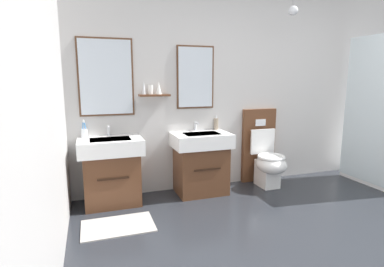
{
  "coord_description": "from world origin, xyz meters",
  "views": [
    {
      "loc": [
        -2.13,
        -1.59,
        1.4
      ],
      "look_at": [
        -1.0,
        1.76,
        0.77
      ],
      "focal_mm": 28.72,
      "sensor_mm": 36.0,
      "label": 1
    }
  ],
  "objects_px": {
    "toilet": "(265,157)",
    "shower_tray": "(384,153)",
    "vanity_sink_left": "(112,169)",
    "vanity_sink_right": "(201,161)",
    "soap_dispenser": "(216,124)",
    "toothbrush_cup": "(84,132)"
  },
  "relations": [
    {
      "from": "vanity_sink_right",
      "to": "soap_dispenser",
      "type": "distance_m",
      "value": 0.54
    },
    {
      "from": "toilet",
      "to": "shower_tray",
      "type": "xyz_separation_m",
      "value": [
        1.56,
        -0.45,
        0.03
      ]
    },
    {
      "from": "toilet",
      "to": "vanity_sink_left",
      "type": "bearing_deg",
      "value": -179.7
    },
    {
      "from": "soap_dispenser",
      "to": "shower_tray",
      "type": "distance_m",
      "value": 2.32
    },
    {
      "from": "toothbrush_cup",
      "to": "shower_tray",
      "type": "bearing_deg",
      "value": -9.13
    },
    {
      "from": "vanity_sink_left",
      "to": "toilet",
      "type": "relative_size",
      "value": 0.75
    },
    {
      "from": "vanity_sink_left",
      "to": "shower_tray",
      "type": "xyz_separation_m",
      "value": [
        3.54,
        -0.44,
        0.01
      ]
    },
    {
      "from": "vanity_sink_right",
      "to": "toothbrush_cup",
      "type": "height_order",
      "value": "toothbrush_cup"
    },
    {
      "from": "toilet",
      "to": "vanity_sink_right",
      "type": "bearing_deg",
      "value": -179.34
    },
    {
      "from": "vanity_sink_left",
      "to": "toothbrush_cup",
      "type": "bearing_deg",
      "value": 147.23
    },
    {
      "from": "vanity_sink_right",
      "to": "toilet",
      "type": "height_order",
      "value": "toilet"
    },
    {
      "from": "toothbrush_cup",
      "to": "shower_tray",
      "type": "distance_m",
      "value": 3.88
    },
    {
      "from": "vanity_sink_right",
      "to": "toilet",
      "type": "bearing_deg",
      "value": 0.66
    },
    {
      "from": "toilet",
      "to": "shower_tray",
      "type": "distance_m",
      "value": 1.63
    },
    {
      "from": "toilet",
      "to": "soap_dispenser",
      "type": "distance_m",
      "value": 0.8
    },
    {
      "from": "vanity_sink_left",
      "to": "vanity_sink_right",
      "type": "relative_size",
      "value": 1.0
    },
    {
      "from": "toilet",
      "to": "toothbrush_cup",
      "type": "distance_m",
      "value": 2.29
    },
    {
      "from": "soap_dispenser",
      "to": "shower_tray",
      "type": "xyz_separation_m",
      "value": [
        2.2,
        -0.62,
        -0.42
      ]
    },
    {
      "from": "vanity_sink_left",
      "to": "toothbrush_cup",
      "type": "distance_m",
      "value": 0.52
    },
    {
      "from": "vanity_sink_left",
      "to": "toilet",
      "type": "xyz_separation_m",
      "value": [
        1.98,
        0.01,
        -0.02
      ]
    },
    {
      "from": "vanity_sink_left",
      "to": "toilet",
      "type": "bearing_deg",
      "value": 0.3
    },
    {
      "from": "vanity_sink_left",
      "to": "shower_tray",
      "type": "bearing_deg",
      "value": -7.09
    }
  ]
}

